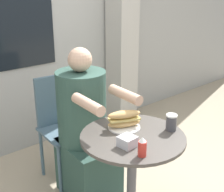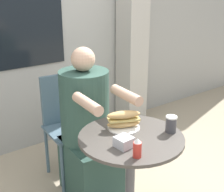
% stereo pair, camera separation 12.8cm
% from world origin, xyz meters
% --- Properties ---
extents(storefront_wall, '(8.00, 0.09, 2.80)m').
position_xyz_m(storefront_wall, '(-0.00, 1.52, 1.40)').
color(storefront_wall, '#9E9E99').
rests_on(storefront_wall, ground_plane).
extents(lattice_pillar, '(0.26, 0.26, 2.40)m').
position_xyz_m(lattice_pillar, '(1.12, 1.33, 1.20)').
color(lattice_pillar, '#B2ADA3').
rests_on(lattice_pillar, ground_plane).
extents(cafe_table, '(0.64, 0.64, 0.71)m').
position_xyz_m(cafe_table, '(0.00, 0.00, 0.51)').
color(cafe_table, '#47423D').
rests_on(cafe_table, ground_plane).
extents(diner_chair, '(0.41, 0.41, 0.87)m').
position_xyz_m(diner_chair, '(0.02, 0.86, 0.52)').
color(diner_chair, slate).
rests_on(diner_chair, ground_plane).
extents(seated_diner, '(0.40, 0.66, 1.16)m').
position_xyz_m(seated_diner, '(0.01, 0.51, 0.50)').
color(seated_diner, '#2D4C42').
rests_on(seated_diner, ground_plane).
extents(sandwich_on_plate, '(0.23, 0.21, 0.12)m').
position_xyz_m(sandwich_on_plate, '(0.03, 0.11, 0.76)').
color(sandwich_on_plate, white).
rests_on(sandwich_on_plate, cafe_table).
extents(drink_cup, '(0.07, 0.07, 0.10)m').
position_xyz_m(drink_cup, '(0.23, -0.10, 0.76)').
color(drink_cup, '#424247').
rests_on(drink_cup, cafe_table).
extents(napkin_box, '(0.10, 0.10, 0.06)m').
position_xyz_m(napkin_box, '(-0.11, -0.07, 0.74)').
color(napkin_box, silver).
rests_on(napkin_box, cafe_table).
extents(condiment_bottle, '(0.05, 0.05, 0.11)m').
position_xyz_m(condiment_bottle, '(-0.13, -0.20, 0.76)').
color(condiment_bottle, red).
rests_on(condiment_bottle, cafe_table).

